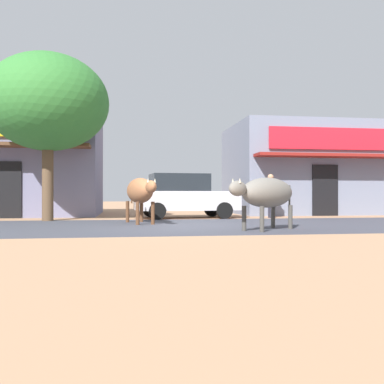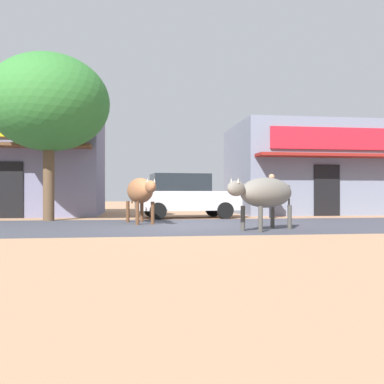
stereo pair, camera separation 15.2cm
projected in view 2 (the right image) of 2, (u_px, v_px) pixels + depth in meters
The scene contains 9 objects.
ground at pixel (184, 226), 12.24m from camera, with size 80.00×80.00×0.00m, color tan.
asphalt_road at pixel (184, 226), 12.24m from camera, with size 72.00×6.09×0.00m, color #3F414C.
storefront_left_cafe at pixel (14, 163), 18.50m from camera, with size 7.31×6.06×4.44m.
storefront_right_club at pixel (318, 170), 20.36m from camera, with size 7.98×6.06×4.07m.
roadside_tree at pixel (49, 103), 14.54m from camera, with size 4.05×4.05×5.59m.
parked_hatchback_car at pixel (185, 196), 16.13m from camera, with size 3.90×2.06×1.64m.
cow_near_brown at pixel (140, 191), 13.15m from camera, with size 1.08×2.51×1.39m.
cow_far_dark at pixel (265, 193), 10.74m from camera, with size 2.28×1.95×1.31m.
pedestrian_by_shop at pixel (272, 192), 16.22m from camera, with size 0.48×0.61×1.65m.
Camera 2 is at (-1.43, -12.16, 0.90)m, focal length 40.50 mm.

